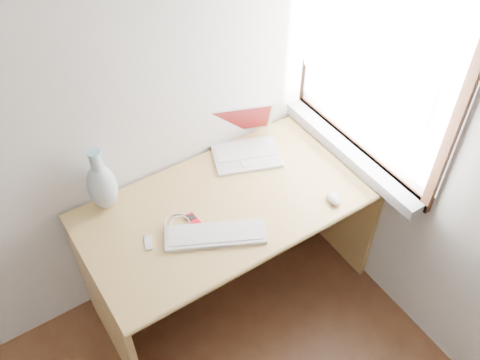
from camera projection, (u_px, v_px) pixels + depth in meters
window at (369, 69)px, 2.35m from camera, size 0.11×0.99×1.10m
desk at (221, 219)px, 2.72m from camera, size 1.41×0.71×0.75m
laptop at (242, 144)px, 2.72m from camera, size 0.39×0.38×0.23m
external_keyboard at (215, 235)px, 2.36m from camera, size 0.46×0.32×0.02m
mouse at (334, 199)px, 2.51m from camera, size 0.08×0.11×0.03m
ipod at (194, 221)px, 2.43m from camera, size 0.05×0.10×0.01m
cable_coil at (177, 224)px, 2.42m from camera, size 0.14×0.14×0.01m
remote at (148, 243)px, 2.34m from camera, size 0.06×0.08×0.01m
vase at (102, 185)px, 2.40m from camera, size 0.13×0.13×0.34m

